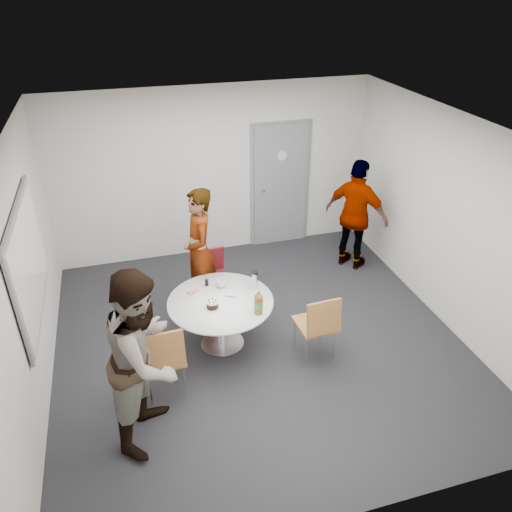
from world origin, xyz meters
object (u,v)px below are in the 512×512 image
object	(u,v)px
chair_near_right	(319,322)
person_left	(145,357)
chair_far	(213,272)
person_right	(356,215)
person_main	(199,251)
door	(280,185)
chair_near_left	(163,356)
table	(223,307)
whiteboard	(29,262)

from	to	relation	value
chair_near_right	person_left	bearing A→B (deg)	-168.90
chair_far	person_right	bearing A→B (deg)	-176.90
person_left	person_main	bearing A→B (deg)	2.85
person_right	door	bearing A→B (deg)	-0.06
chair_near_right	chair_near_left	bearing A→B (deg)	-179.74
table	door	bearing A→B (deg)	57.83
door	table	distance (m)	2.92
chair_far	person_right	world-z (taller)	person_right
chair_near_left	person_main	xyz separation A→B (m)	(0.70, 1.59, 0.29)
table	person_main	size ratio (longest dim) A/B	0.73
door	chair_far	bearing A→B (deg)	-133.98
chair_near_left	chair_far	world-z (taller)	chair_near_left
door	person_main	size ratio (longest dim) A/B	1.21
door	whiteboard	world-z (taller)	door
chair_far	person_main	bearing A→B (deg)	2.56
door	whiteboard	size ratio (longest dim) A/B	1.12
chair_near_left	person_left	distance (m)	0.57
person_right	person_main	bearing A→B (deg)	62.36
whiteboard	person_right	distance (m)	4.60
table	person_main	bearing A→B (deg)	96.74
person_main	table	bearing A→B (deg)	6.34
whiteboard	chair_near_right	distance (m)	3.25
person_main	door	bearing A→B (deg)	132.87
chair_far	person_right	xyz separation A→B (m)	(2.31, 0.41, 0.37)
chair_near_left	chair_near_right	size ratio (longest dim) A/B	1.04
chair_near_left	person_main	size ratio (longest dim) A/B	0.54
whiteboard	door	bearing A→B (deg)	32.66
person_main	person_right	bearing A→B (deg)	99.59
table	person_main	world-z (taller)	person_main
chair_far	person_right	distance (m)	2.38
chair_near_right	chair_far	distance (m)	1.78
door	chair_near_left	xyz separation A→B (m)	(-2.34, -3.13, -0.44)
whiteboard	person_left	bearing A→B (deg)	-50.33
chair_near_left	person_right	size ratio (longest dim) A/B	0.55
door	person_left	size ratio (longest dim) A/B	1.11
whiteboard	chair_near_right	size ratio (longest dim) A/B	2.07
whiteboard	table	bearing A→B (deg)	-4.44
door	person_right	size ratio (longest dim) A/B	1.21
door	person_left	bearing A→B (deg)	-125.55
chair_far	person_left	xyz separation A→B (m)	(-1.06, -2.02, 0.45)
whiteboard	chair_far	size ratio (longest dim) A/B	2.29
chair_near_left	person_right	world-z (taller)	person_right
table	chair_far	size ratio (longest dim) A/B	1.54
person_main	person_left	xyz separation A→B (m)	(-0.88, -1.99, 0.08)
door	chair_near_right	size ratio (longest dim) A/B	2.31
person_main	person_left	distance (m)	2.18
chair_near_left	person_right	distance (m)	3.79
table	chair_near_right	distance (m)	1.17
chair_far	person_right	size ratio (longest dim) A/B	0.48
door	chair_far	distance (m)	2.17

